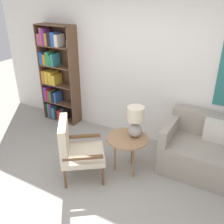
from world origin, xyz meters
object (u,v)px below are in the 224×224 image
at_px(bookshelf, 56,76).
at_px(table_lamp, 135,120).
at_px(side_table, 127,141).
at_px(armchair, 74,147).

height_order(bookshelf, table_lamp, bookshelf).
bearing_deg(side_table, armchair, -141.58).
distance_m(bookshelf, table_lamp, 2.25).
relative_size(bookshelf, side_table, 3.24).
distance_m(armchair, side_table, 0.77).
xyz_separation_m(armchair, side_table, (0.60, 0.48, 0.02)).
height_order(side_table, table_lamp, table_lamp).
relative_size(bookshelf, table_lamp, 4.15).
height_order(armchair, side_table, armchair).
relative_size(armchair, side_table, 1.51).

